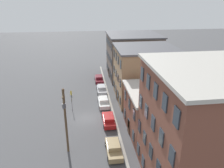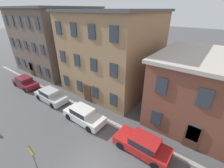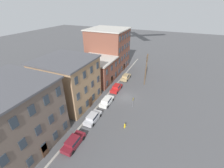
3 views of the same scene
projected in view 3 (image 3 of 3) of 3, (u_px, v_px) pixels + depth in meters
The scene contains 14 objects.
ground_plane at pixel (126, 97), 36.13m from camera, with size 200.00×200.00×0.00m, color #4C4C4F.
kerb_strip at pixel (109, 93), 37.66m from camera, with size 56.00×0.36×0.16m, color #9E998E.
apartment_corner at pixel (8, 118), 21.98m from camera, with size 12.37×12.20×10.48m.
apartment_midblock at pixel (68, 81), 32.38m from camera, with size 10.81×11.08×10.14m.
apartment_far at pixel (97, 70), 42.24m from camera, with size 9.48×9.68×6.59m.
apartment_annex at pixel (108, 49), 49.27m from camera, with size 11.63×11.91×13.00m.
car_maroon at pixel (73, 142), 23.64m from camera, with size 4.40×1.92×1.43m.
car_silver at pixel (93, 117), 28.68m from camera, with size 4.40×1.92×1.43m.
car_white at pixel (107, 101), 33.43m from camera, with size 4.40×1.92×1.43m.
car_red at pixel (116, 88), 38.62m from camera, with size 4.40×1.92×1.43m.
car_tan at pixel (126, 77), 44.18m from camera, with size 4.40×1.92×1.43m.
caution_sign at pixel (133, 101), 32.05m from camera, with size 0.94×0.08×2.43m.
utility_pole at pixel (146, 68), 39.33m from camera, with size 2.40×0.44×8.76m.
fire_hydrant at pixel (125, 126), 27.09m from camera, with size 0.24×0.34×0.96m.
Camera 3 is at (-29.01, -8.89, 20.15)m, focal length 24.00 mm.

